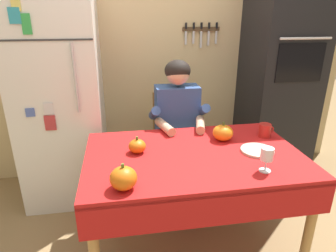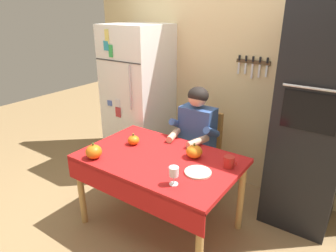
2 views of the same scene
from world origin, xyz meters
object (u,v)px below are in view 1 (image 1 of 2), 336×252
at_px(pumpkin_large, 137,146).
at_px(pumpkin_medium, 223,133).
at_px(serving_tray, 257,150).
at_px(seated_person, 178,122).
at_px(refrigerator, 61,100).
at_px(dining_table, 194,166).
at_px(coffee_mug, 265,130).
at_px(chair_behind_person, 174,138).
at_px(wine_glass, 267,155).
at_px(wall_oven, 279,74).
at_px(pumpkin_small, 123,178).

height_order(pumpkin_large, pumpkin_medium, pumpkin_medium).
xyz_separation_m(pumpkin_medium, serving_tray, (0.16, -0.22, -0.05)).
bearing_deg(seated_person, pumpkin_medium, -59.62).
xyz_separation_m(refrigerator, dining_table, (0.95, -0.88, -0.24)).
distance_m(seated_person, coffee_mug, 0.69).
height_order(chair_behind_person, wine_glass, chair_behind_person).
bearing_deg(pumpkin_medium, dining_table, -142.60).
distance_m(refrigerator, pumpkin_large, 0.99).
xyz_separation_m(wall_oven, pumpkin_small, (-1.51, -1.24, -0.25)).
bearing_deg(wine_glass, wall_oven, 59.57).
bearing_deg(dining_table, chair_behind_person, 89.01).
height_order(refrigerator, wine_glass, refrigerator).
distance_m(coffee_mug, serving_tray, 0.29).
xyz_separation_m(seated_person, pumpkin_small, (-0.47, -0.92, 0.06)).
bearing_deg(pumpkin_small, wine_glass, 3.47).
bearing_deg(refrigerator, seated_person, -16.16).
height_order(refrigerator, wall_oven, wall_oven).
relative_size(dining_table, coffee_mug, 12.02).
bearing_deg(serving_tray, pumpkin_small, -161.39).
relative_size(wine_glass, pumpkin_medium, 1.02).
bearing_deg(seated_person, wall_oven, 17.11).
bearing_deg(dining_table, serving_tray, -3.38).
xyz_separation_m(refrigerator, coffee_mug, (1.53, -0.68, -0.11)).
bearing_deg(pumpkin_small, serving_tray, 18.61).
xyz_separation_m(chair_behind_person, seated_person, (-0.00, -0.19, 0.23)).
height_order(dining_table, wine_glass, wine_glass).
bearing_deg(coffee_mug, refrigerator, 156.13).
bearing_deg(serving_tray, wine_glass, -105.59).
distance_m(chair_behind_person, pumpkin_small, 1.24).
xyz_separation_m(refrigerator, wine_glass, (1.30, -1.15, -0.06)).
bearing_deg(pumpkin_large, refrigerator, 126.65).
relative_size(chair_behind_person, seated_person, 0.75).
relative_size(refrigerator, serving_tray, 8.30).
bearing_deg(refrigerator, pumpkin_large, -53.35).
distance_m(refrigerator, pumpkin_small, 1.30).
distance_m(dining_table, pumpkin_large, 0.40).
distance_m(pumpkin_large, pumpkin_small, 0.42).
xyz_separation_m(wine_glass, pumpkin_large, (-0.71, 0.36, -0.06)).
xyz_separation_m(wall_oven, serving_tray, (-0.63, -0.95, -0.30)).
height_order(dining_table, serving_tray, serving_tray).
distance_m(dining_table, serving_tray, 0.43).
height_order(dining_table, pumpkin_small, pumpkin_small).
bearing_deg(wine_glass, serving_tray, 74.41).
bearing_deg(seated_person, pumpkin_small, -117.15).
bearing_deg(pumpkin_large, coffee_mug, 6.85).
bearing_deg(seated_person, coffee_mug, -35.08).
xyz_separation_m(chair_behind_person, pumpkin_medium, (0.24, -0.60, 0.29)).
bearing_deg(chair_behind_person, serving_tray, -63.71).
bearing_deg(wall_oven, seated_person, -162.89).
bearing_deg(pumpkin_medium, pumpkin_small, -144.24).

